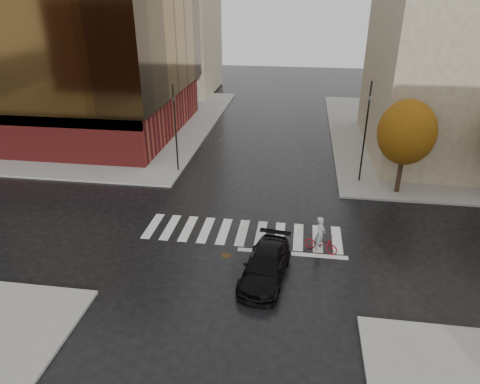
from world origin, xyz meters
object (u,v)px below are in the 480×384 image
(fire_hydrant, at_px, (141,159))
(cyclist, at_px, (321,240))
(traffic_light_ne, at_px, (366,126))
(traffic_light_nw, at_px, (175,124))
(sedan, at_px, (266,266))

(fire_hydrant, bearing_deg, cyclist, -37.43)
(cyclist, distance_m, traffic_light_ne, 10.91)
(traffic_light_nw, bearing_deg, sedan, 7.51)
(cyclist, xyz_separation_m, fire_hydrant, (-14.15, 10.84, -0.21))
(traffic_light_nw, bearing_deg, cyclist, 22.70)
(cyclist, relative_size, traffic_light_nw, 0.32)
(cyclist, height_order, traffic_light_nw, traffic_light_nw)
(fire_hydrant, bearing_deg, traffic_light_ne, -3.32)
(traffic_light_nw, xyz_separation_m, traffic_light_ne, (13.89, 0.00, 0.42))
(cyclist, xyz_separation_m, traffic_light_nw, (-10.80, 9.84, 3.16))
(cyclist, xyz_separation_m, traffic_light_ne, (3.09, 9.84, 3.58))
(traffic_light_ne, xyz_separation_m, fire_hydrant, (-17.24, 1.00, -3.79))
(sedan, distance_m, cyclist, 3.93)
(traffic_light_ne, distance_m, fire_hydrant, 17.68)
(traffic_light_nw, xyz_separation_m, fire_hydrant, (-3.35, 1.00, -3.37))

